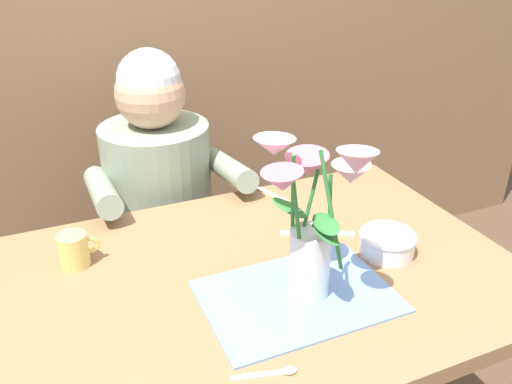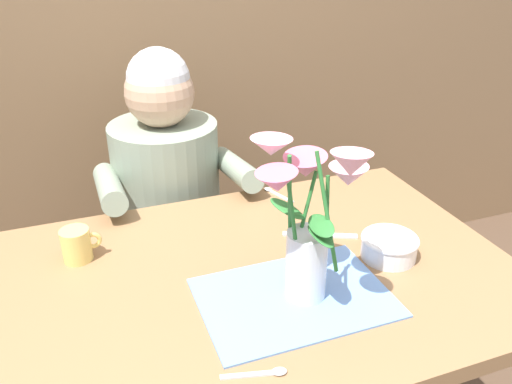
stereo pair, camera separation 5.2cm
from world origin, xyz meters
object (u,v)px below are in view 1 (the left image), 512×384
object	(u,v)px
ceramic_bowl	(387,242)
tea_cup	(74,250)
seated_person	(162,222)
flower_vase	(311,214)
dinner_knife	(317,233)

from	to	relation	value
ceramic_bowl	tea_cup	distance (m)	0.74
seated_person	flower_vase	world-z (taller)	seated_person
seated_person	ceramic_bowl	distance (m)	0.80
seated_person	tea_cup	world-z (taller)	seated_person
flower_vase	dinner_knife	size ratio (longest dim) A/B	1.96
flower_vase	tea_cup	size ratio (longest dim) A/B	4.00
seated_person	flower_vase	size ratio (longest dim) A/B	3.05
dinner_knife	tea_cup	xyz separation A→B (m)	(-0.58, 0.11, 0.04)
seated_person	tea_cup	size ratio (longest dim) A/B	12.20
dinner_knife	tea_cup	world-z (taller)	tea_cup
seated_person	dinner_knife	bearing A→B (deg)	-60.66
seated_person	tea_cup	distance (m)	0.56
flower_vase	seated_person	bearing A→B (deg)	101.12
ceramic_bowl	dinner_knife	distance (m)	0.18
flower_vase	ceramic_bowl	xyz separation A→B (m)	(0.25, 0.07, -0.17)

